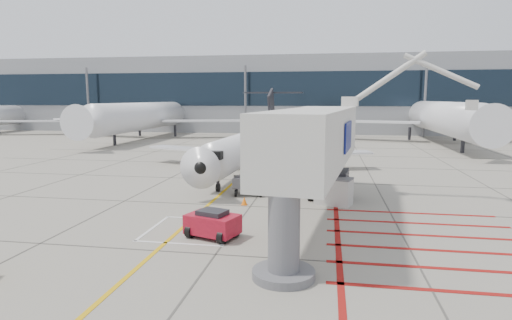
# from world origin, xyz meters

# --- Properties ---
(ground_plane) EXTENTS (260.00, 260.00, 0.00)m
(ground_plane) POSITION_xyz_m (0.00, 0.00, 0.00)
(ground_plane) COLOR gray
(ground_plane) RESTS_ON ground
(regional_jet) EXTENTS (23.49, 28.92, 7.28)m
(regional_jet) POSITION_xyz_m (-2.56, 14.09, 3.64)
(regional_jet) COLOR silver
(regional_jet) RESTS_ON ground_plane
(jet_bridge) EXTENTS (11.60, 20.50, 7.80)m
(jet_bridge) POSITION_xyz_m (3.83, 0.77, 3.90)
(jet_bridge) COLOR silver
(jet_bridge) RESTS_ON ground_plane
(pushback_tug) EXTENTS (2.67, 2.12, 1.36)m
(pushback_tug) POSITION_xyz_m (-0.70, -1.86, 0.68)
(pushback_tug) COLOR #AA1025
(pushback_tug) RESTS_ON ground_plane
(baggage_cart) EXTENTS (2.22, 1.57, 1.30)m
(baggage_cart) POSITION_xyz_m (-0.65, 6.86, 0.65)
(baggage_cart) COLOR #535257
(baggage_cart) RESTS_ON ground_plane
(ground_power_unit) EXTENTS (2.37, 1.81, 1.66)m
(ground_power_unit) POSITION_xyz_m (4.87, 5.29, 0.83)
(ground_power_unit) COLOR beige
(ground_power_unit) RESTS_ON ground_plane
(cone_nose) EXTENTS (0.36, 0.36, 0.50)m
(cone_nose) POSITION_xyz_m (-0.43, 4.29, 0.25)
(cone_nose) COLOR orange
(cone_nose) RESTS_ON ground_plane
(cone_side) EXTENTS (0.31, 0.31, 0.43)m
(cone_side) POSITION_xyz_m (0.19, 8.57, 0.21)
(cone_side) COLOR orange
(cone_side) RESTS_ON ground_plane
(terminal_building) EXTENTS (180.00, 28.00, 14.00)m
(terminal_building) POSITION_xyz_m (10.00, 70.00, 7.00)
(terminal_building) COLOR gray
(terminal_building) RESTS_ON ground_plane
(terminal_glass_band) EXTENTS (180.00, 0.10, 6.00)m
(terminal_glass_band) POSITION_xyz_m (10.00, 55.95, 8.00)
(terminal_glass_band) COLOR black
(terminal_glass_band) RESTS_ON ground_plane
(bg_aircraft_b) EXTENTS (37.99, 42.21, 12.66)m
(bg_aircraft_b) POSITION_xyz_m (-24.06, 46.00, 6.33)
(bg_aircraft_b) COLOR silver
(bg_aircraft_b) RESTS_ON ground_plane
(bg_aircraft_c) EXTENTS (39.34, 43.71, 13.11)m
(bg_aircraft_c) POSITION_xyz_m (20.08, 46.00, 6.56)
(bg_aircraft_c) COLOR silver
(bg_aircraft_c) RESTS_ON ground_plane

